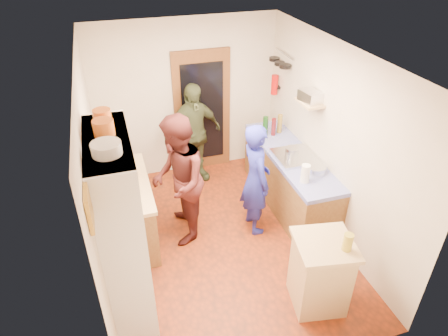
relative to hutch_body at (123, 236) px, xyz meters
name	(u,v)px	position (x,y,z in m)	size (l,w,h in m)	color
floor	(223,240)	(1.30, 0.80, -1.11)	(3.00, 4.00, 0.02)	maroon
ceiling	(222,53)	(1.30, 0.80, 1.51)	(3.00, 4.00, 0.02)	silver
wall_back	(186,99)	(1.30, 2.81, 0.20)	(3.00, 0.02, 2.60)	beige
wall_front	(295,281)	(1.30, -1.21, 0.20)	(3.00, 0.02, 2.60)	beige
wall_left	(95,180)	(-0.21, 0.80, 0.20)	(0.02, 4.00, 2.60)	beige
wall_right	(332,142)	(2.81, 0.80, 0.20)	(0.02, 4.00, 2.60)	beige
door_frame	(202,112)	(1.55, 2.77, -0.05)	(0.95, 0.06, 2.10)	brown
door_glass	(203,113)	(1.55, 2.74, -0.05)	(0.70, 0.02, 1.70)	black
hutch_body	(123,236)	(0.00, 0.00, 0.00)	(0.40, 1.20, 2.20)	silver
hutch_top_shelf	(106,142)	(0.00, 0.00, 1.08)	(0.40, 1.14, 0.04)	silver
plate_stack	(106,149)	(0.00, -0.26, 1.15)	(0.25, 0.25, 0.10)	white
orange_pot_a	(104,128)	(0.00, 0.08, 1.17)	(0.18, 0.18, 0.15)	orange
orange_pot_b	(102,117)	(0.00, 0.31, 1.17)	(0.16, 0.16, 0.15)	orange
left_counter_base	(129,212)	(0.10, 1.25, -0.68)	(0.60, 1.40, 0.85)	brown
left_counter_top	(124,185)	(0.10, 1.25, -0.23)	(0.64, 1.44, 0.05)	#D7B477
toaster	(130,195)	(0.15, 0.86, -0.12)	(0.22, 0.15, 0.17)	white
kettle	(120,181)	(0.05, 1.18, -0.11)	(0.16, 0.16, 0.18)	white
orange_bowl	(129,173)	(0.18, 1.41, -0.15)	(0.21, 0.21, 0.09)	orange
chopping_board	(122,162)	(0.12, 1.78, -0.19)	(0.30, 0.22, 0.03)	#D7B477
right_counter_base	(288,181)	(2.50, 1.30, -0.68)	(0.60, 2.20, 0.84)	brown
right_counter_top	(291,156)	(2.50, 1.30, -0.23)	(0.62, 2.22, 0.06)	#0C16A4
hob	(295,156)	(2.50, 1.19, -0.18)	(0.55, 0.58, 0.04)	silver
pot_on_hob	(292,152)	(2.45, 1.20, -0.10)	(0.19, 0.19, 0.13)	silver
bottle_a	(265,126)	(2.35, 1.95, -0.04)	(0.08, 0.08, 0.32)	#143F14
bottle_b	(274,127)	(2.48, 1.93, -0.06)	(0.07, 0.07, 0.28)	#591419
bottle_c	(280,124)	(2.61, 1.99, -0.05)	(0.08, 0.08, 0.30)	olive
paper_towel	(305,174)	(2.35, 0.59, -0.07)	(0.11, 0.11, 0.25)	white
mixing_bowl	(316,169)	(2.60, 0.75, -0.15)	(0.25, 0.25, 0.10)	silver
island_base	(320,275)	(2.03, -0.53, -0.67)	(0.55, 0.55, 0.86)	#D7B477
island_top	(325,245)	(2.03, -0.53, -0.22)	(0.62, 0.62, 0.05)	#D7B477
cutting_board	(319,241)	(1.99, -0.47, -0.21)	(0.35, 0.28, 0.02)	white
oil_jar	(348,242)	(2.19, -0.67, -0.09)	(0.10, 0.10, 0.20)	#AD9E2D
pan_rail	(285,54)	(2.76, 2.33, 0.95)	(0.02, 0.02, 0.65)	silver
pan_hang_a	(285,66)	(2.70, 2.15, 0.82)	(0.18, 0.18, 0.05)	black
pan_hang_b	(280,63)	(2.70, 2.35, 0.80)	(0.16, 0.16, 0.05)	black
pan_hang_c	(274,59)	(2.70, 2.55, 0.81)	(0.17, 0.17, 0.05)	black
wall_shelf	(310,103)	(2.67, 1.25, 0.60)	(0.26, 0.42, 0.03)	#D7B477
radio	(311,96)	(2.67, 1.25, 0.69)	(0.22, 0.30, 0.15)	silver
ext_bracket	(278,87)	(2.77, 2.50, 0.35)	(0.06, 0.10, 0.04)	black
fire_extinguisher	(275,85)	(2.71, 2.50, 0.40)	(0.11, 0.11, 0.32)	red
picture_frame	(89,209)	(-0.18, -0.75, 0.95)	(0.03, 0.25, 0.30)	gold
person_hob	(258,180)	(1.84, 0.92, -0.28)	(0.60, 0.39, 1.63)	#222799
person_left	(180,179)	(0.82, 1.11, -0.19)	(0.89, 0.69, 1.82)	#411816
person_back	(194,134)	(1.31, 2.42, -0.25)	(1.00, 0.42, 1.71)	#394227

